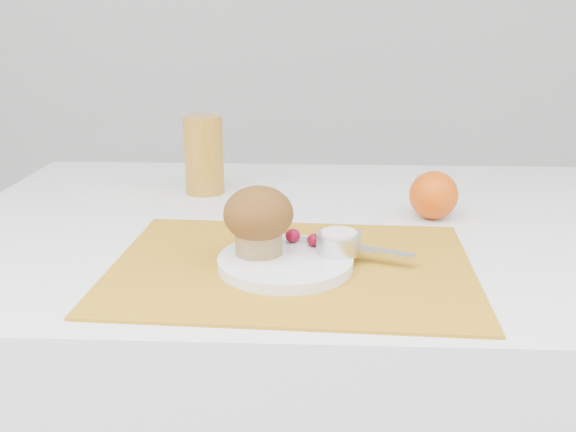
{
  "coord_description": "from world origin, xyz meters",
  "views": [
    {
      "loc": [
        -0.0,
        -0.94,
        1.09
      ],
      "look_at": [
        -0.04,
        -0.07,
        0.8
      ],
      "focal_mm": 40.0,
      "sensor_mm": 36.0,
      "label": 1
    }
  ],
  "objects_px": {
    "table": "(315,417)",
    "orange": "(434,195)",
    "muffin": "(258,219)",
    "juice_glass": "(204,155)",
    "plate": "(285,262)"
  },
  "relations": [
    {
      "from": "muffin",
      "to": "plate",
      "type": "bearing_deg",
      "value": -21.97
    },
    {
      "from": "table",
      "to": "muffin",
      "type": "distance_m",
      "value": 0.49
    },
    {
      "from": "orange",
      "to": "table",
      "type": "bearing_deg",
      "value": -171.78
    },
    {
      "from": "orange",
      "to": "juice_glass",
      "type": "xyz_separation_m",
      "value": [
        -0.4,
        0.14,
        0.03
      ]
    },
    {
      "from": "orange",
      "to": "juice_glass",
      "type": "distance_m",
      "value": 0.43
    },
    {
      "from": "plate",
      "to": "table",
      "type": "bearing_deg",
      "value": 77.99
    },
    {
      "from": "plate",
      "to": "muffin",
      "type": "xyz_separation_m",
      "value": [
        -0.04,
        0.01,
        0.06
      ]
    },
    {
      "from": "table",
      "to": "muffin",
      "type": "height_order",
      "value": "muffin"
    },
    {
      "from": "orange",
      "to": "juice_glass",
      "type": "bearing_deg",
      "value": 161.04
    },
    {
      "from": "table",
      "to": "orange",
      "type": "xyz_separation_m",
      "value": [
        0.19,
        0.03,
        0.41
      ]
    },
    {
      "from": "table",
      "to": "orange",
      "type": "relative_size",
      "value": 15.08
    },
    {
      "from": "table",
      "to": "orange",
      "type": "distance_m",
      "value": 0.46
    },
    {
      "from": "muffin",
      "to": "orange",
      "type": "bearing_deg",
      "value": 38.81
    },
    {
      "from": "table",
      "to": "muffin",
      "type": "relative_size",
      "value": 12.82
    },
    {
      "from": "plate",
      "to": "orange",
      "type": "xyz_separation_m",
      "value": [
        0.23,
        0.23,
        0.03
      ]
    }
  ]
}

